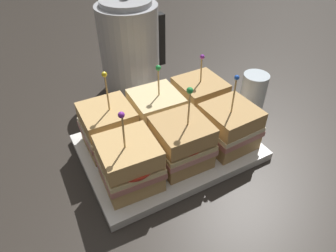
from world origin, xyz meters
name	(u,v)px	position (x,y,z in m)	size (l,w,h in m)	color
ground_plane	(168,150)	(0.00, 0.00, 0.00)	(6.00, 6.00, 0.00)	#2D2823
serving_platter	(168,147)	(0.00, 0.00, 0.01)	(0.35, 0.25, 0.02)	white
sandwich_front_left	(129,164)	(-0.11, -0.06, 0.06)	(0.11, 0.11, 0.17)	tan
sandwich_front_center	(181,143)	(0.00, -0.05, 0.06)	(0.10, 0.10, 0.17)	tan
sandwich_front_right	(229,126)	(0.11, -0.06, 0.06)	(0.11, 0.11, 0.17)	tan
sandwich_back_left	(109,128)	(-0.11, 0.06, 0.06)	(0.10, 0.10, 0.17)	tan
sandwich_back_center	(157,113)	(0.00, 0.05, 0.06)	(0.10, 0.10, 0.16)	beige
sandwich_back_right	(199,99)	(0.11, 0.05, 0.06)	(0.10, 0.10, 0.16)	tan
kettle_steel	(130,49)	(0.03, 0.26, 0.12)	(0.17, 0.15, 0.26)	#B7BABF
drinking_glass	(253,92)	(0.26, 0.04, 0.05)	(0.06, 0.06, 0.10)	silver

